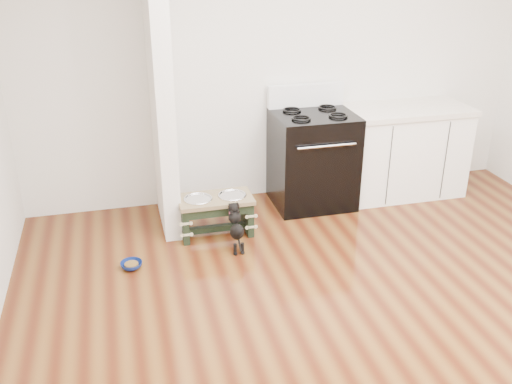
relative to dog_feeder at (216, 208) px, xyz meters
The scene contains 8 objects.
ground 1.93m from the dog_feeder, 65.46° to the right, with size 5.00×5.00×0.00m, color #461B0C.
room_shell 2.35m from the dog_feeder, 65.46° to the right, with size 5.00×5.00×5.00m.
partition_wall 1.21m from the dog_feeder, 136.53° to the left, with size 0.15×0.80×2.70m, color silver.
oven_range 1.15m from the dog_feeder, 21.93° to the left, with size 0.76×0.69×1.14m.
cabinet_run 2.08m from the dog_feeder, 12.23° to the left, with size 1.24×0.64×0.91m.
dog_feeder is the anchor object (origin of this frame).
puppy 0.32m from the dog_feeder, 68.85° to the right, with size 0.11×0.34×0.40m.
floor_bowl 0.90m from the dog_feeder, 152.49° to the right, with size 0.22×0.22×0.05m.
Camera 1 is at (-1.57, -2.73, 2.46)m, focal length 40.00 mm.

